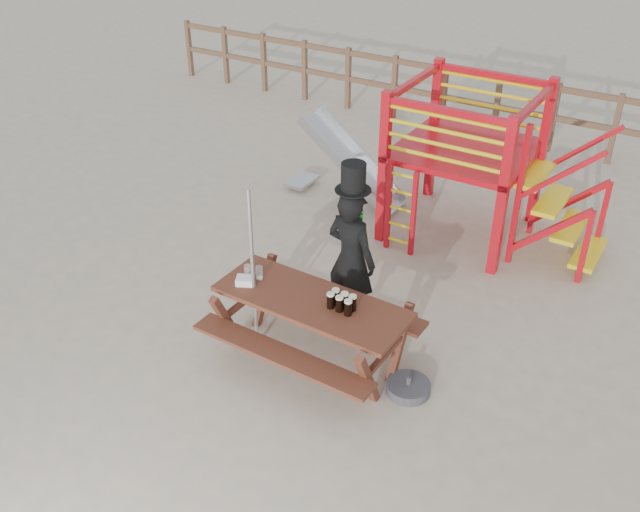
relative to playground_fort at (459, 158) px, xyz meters
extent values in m
plane|color=#C2AE97|center=(-0.12, -3.58, -1.07)|extent=(60.00, 60.00, 0.00)
cube|color=brown|center=(-0.12, 3.42, 0.03)|extent=(15.00, 0.06, 0.10)
cube|color=brown|center=(-0.12, 3.42, -0.47)|extent=(15.00, 0.06, 0.10)
cube|color=brown|center=(-7.62, 3.42, -0.47)|extent=(0.09, 0.09, 1.20)
cube|color=brown|center=(-6.62, 3.42, -0.47)|extent=(0.09, 0.09, 1.20)
cube|color=brown|center=(-5.62, 3.42, -0.47)|extent=(0.09, 0.09, 1.20)
cube|color=brown|center=(-4.62, 3.42, -0.47)|extent=(0.09, 0.09, 1.20)
cube|color=brown|center=(-3.62, 3.42, -0.47)|extent=(0.09, 0.09, 1.20)
cube|color=brown|center=(-2.62, 3.42, -0.47)|extent=(0.09, 0.09, 1.20)
cube|color=brown|center=(-1.62, 3.42, -0.47)|extent=(0.09, 0.09, 1.20)
cube|color=brown|center=(-0.62, 3.42, -0.47)|extent=(0.09, 0.09, 1.20)
cube|color=brown|center=(0.38, 3.42, -0.47)|extent=(0.09, 0.09, 1.20)
cube|color=brown|center=(1.38, 3.42, -0.47)|extent=(0.09, 0.09, 1.20)
cube|color=#B80C16|center=(-0.72, -0.78, -0.02)|extent=(0.12, 0.12, 2.10)
cube|color=#B80C16|center=(0.88, -0.78, -0.02)|extent=(0.12, 0.12, 2.10)
cube|color=#B80C16|center=(-0.72, 0.82, -0.02)|extent=(0.12, 0.12, 2.10)
cube|color=#B80C16|center=(0.88, 0.82, -0.02)|extent=(0.12, 0.12, 2.10)
cube|color=#B80C16|center=(0.08, 0.02, 0.13)|extent=(1.72, 1.72, 0.08)
cube|color=#B80C16|center=(0.08, -0.78, 0.93)|extent=(1.60, 0.08, 0.08)
cube|color=#B80C16|center=(0.08, 0.82, 0.93)|extent=(1.60, 0.08, 0.08)
cube|color=#B80C16|center=(-0.72, 0.02, 0.93)|extent=(0.08, 1.60, 0.08)
cube|color=#B80C16|center=(0.88, 0.02, 0.93)|extent=(0.08, 1.60, 0.08)
cylinder|color=yellow|center=(0.08, -0.78, 0.31)|extent=(1.50, 0.05, 0.05)
cylinder|color=yellow|center=(0.08, 0.82, 0.31)|extent=(1.50, 0.05, 0.05)
cylinder|color=yellow|center=(0.08, -0.78, 0.49)|extent=(1.50, 0.05, 0.05)
cylinder|color=yellow|center=(0.08, 0.82, 0.49)|extent=(1.50, 0.05, 0.05)
cylinder|color=yellow|center=(0.08, -0.78, 0.67)|extent=(1.50, 0.05, 0.05)
cylinder|color=yellow|center=(0.08, 0.82, 0.67)|extent=(1.50, 0.05, 0.05)
cylinder|color=yellow|center=(0.08, -0.78, 0.85)|extent=(1.50, 0.05, 0.05)
cylinder|color=yellow|center=(0.08, 0.82, 0.85)|extent=(1.50, 0.05, 0.05)
cube|color=#B80C16|center=(-0.55, -0.93, -0.47)|extent=(0.06, 0.06, 1.20)
cube|color=#B80C16|center=(-0.19, -0.93, -0.47)|extent=(0.06, 0.06, 1.20)
cylinder|color=yellow|center=(-0.37, -0.93, -0.92)|extent=(0.36, 0.04, 0.04)
cylinder|color=yellow|center=(-0.37, -0.93, -0.68)|extent=(0.36, 0.04, 0.04)
cylinder|color=yellow|center=(-0.37, -0.93, -0.44)|extent=(0.36, 0.04, 0.04)
cylinder|color=yellow|center=(-0.37, -0.93, -0.20)|extent=(0.36, 0.04, 0.04)
cylinder|color=yellow|center=(-0.37, -0.93, 0.04)|extent=(0.36, 0.04, 0.04)
cube|color=yellow|center=(1.03, 0.02, 0.01)|extent=(0.30, 0.90, 0.06)
cube|color=yellow|center=(1.31, 0.02, -0.29)|extent=(0.30, 0.90, 0.06)
cube|color=yellow|center=(1.59, 0.02, -0.59)|extent=(0.30, 0.90, 0.06)
cube|color=yellow|center=(1.87, 0.02, -0.89)|extent=(0.30, 0.90, 0.06)
cube|color=#B80C16|center=(1.43, -0.43, -0.47)|extent=(0.95, 0.08, 0.86)
cube|color=#B80C16|center=(1.43, 0.47, -0.47)|extent=(0.95, 0.08, 0.86)
cube|color=#AEB1B5|center=(-1.62, 0.02, -0.45)|extent=(1.53, 0.55, 1.21)
cube|color=#AEB1B5|center=(-1.62, -0.25, -0.41)|extent=(1.58, 0.04, 1.28)
cube|color=#AEB1B5|center=(-1.62, 0.29, -0.41)|extent=(1.58, 0.04, 1.28)
cube|color=#AEB1B5|center=(-2.52, 0.02, -0.97)|extent=(0.35, 0.55, 0.05)
cube|color=brown|center=(-0.18, -3.44, -0.31)|extent=(2.05, 0.81, 0.05)
cube|color=brown|center=(-0.19, -4.00, -0.61)|extent=(2.04, 0.33, 0.04)
cube|color=brown|center=(-0.16, -2.88, -0.61)|extent=(2.04, 0.33, 0.04)
cube|color=brown|center=(-1.04, -3.42, -0.71)|extent=(0.11, 1.22, 0.73)
cube|color=brown|center=(0.69, -3.46, -0.71)|extent=(0.11, 1.22, 0.73)
imported|color=black|center=(-0.16, -2.65, -0.23)|extent=(0.67, 0.50, 1.69)
cube|color=#0B7A12|center=(-0.14, -2.51, -0.02)|extent=(0.07, 0.03, 0.39)
cylinder|color=black|center=(-0.16, -2.65, 0.62)|extent=(0.38, 0.38, 0.01)
cylinder|color=black|center=(-0.16, -2.65, 0.78)|extent=(0.26, 0.26, 0.29)
cube|color=white|center=(-0.14, -2.52, 0.88)|extent=(0.13, 0.03, 0.03)
cylinder|color=#B2B2B7|center=(-0.81, -3.55, -0.11)|extent=(0.04, 0.04, 1.92)
cylinder|color=#3E3E44|center=(0.92, -3.36, -1.02)|extent=(0.45, 0.45, 0.10)
cylinder|color=#3E3E44|center=(0.92, -3.36, -0.92)|extent=(0.05, 0.05, 0.09)
cube|color=white|center=(-0.92, -3.56, -0.24)|extent=(0.22, 0.20, 0.08)
cylinder|color=black|center=(0.06, -3.45, -0.21)|extent=(0.08, 0.08, 0.15)
cylinder|color=#EDE3C1|center=(0.06, -3.45, -0.12)|extent=(0.08, 0.08, 0.02)
cylinder|color=black|center=(0.16, -3.46, -0.21)|extent=(0.08, 0.08, 0.15)
cylinder|color=#EDE3C1|center=(0.16, -3.46, -0.12)|extent=(0.08, 0.08, 0.02)
cylinder|color=black|center=(0.27, -3.47, -0.21)|extent=(0.08, 0.08, 0.15)
cylinder|color=#EDE3C1|center=(0.27, -3.47, -0.12)|extent=(0.08, 0.08, 0.02)
cylinder|color=black|center=(0.07, -3.37, -0.21)|extent=(0.08, 0.08, 0.15)
cylinder|color=#EDE3C1|center=(0.07, -3.37, -0.12)|extent=(0.08, 0.08, 0.02)
cylinder|color=black|center=(0.18, -3.38, -0.21)|extent=(0.08, 0.08, 0.15)
cylinder|color=#EDE3C1|center=(0.18, -3.38, -0.12)|extent=(0.08, 0.08, 0.02)
cylinder|color=black|center=(0.27, -3.38, -0.21)|extent=(0.08, 0.08, 0.15)
cylinder|color=#EDE3C1|center=(0.27, -3.38, -0.12)|extent=(0.08, 0.08, 0.02)
cylinder|color=silver|center=(-0.85, -3.40, -0.21)|extent=(0.08, 0.08, 0.15)
cylinder|color=#EDE3C1|center=(-0.85, -3.40, -0.27)|extent=(0.07, 0.07, 0.02)
cylinder|color=silver|center=(-0.97, -3.45, -0.21)|extent=(0.08, 0.08, 0.15)
cylinder|color=#EDE3C1|center=(-0.97, -3.45, -0.27)|extent=(0.07, 0.07, 0.02)
camera|label=1|loc=(2.98, -8.43, 3.93)|focal=40.00mm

